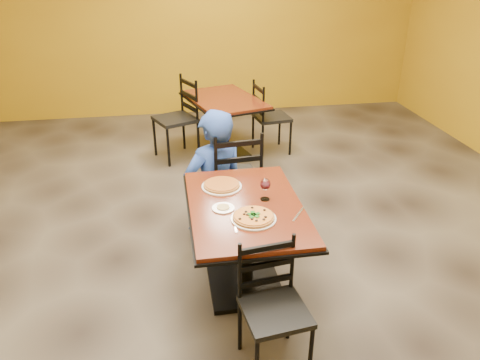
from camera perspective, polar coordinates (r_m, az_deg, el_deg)
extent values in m
cube|color=black|center=(4.12, -0.58, -8.77)|extent=(7.00, 8.00, 0.01)
cube|color=#AA8412|center=(7.40, -5.69, 19.53)|extent=(7.00, 0.01, 3.00)
cube|color=#5B1C0E|center=(3.31, 0.69, -3.30)|extent=(0.80, 1.20, 0.03)
cube|color=black|center=(3.32, 0.69, -3.67)|extent=(0.83, 1.23, 0.02)
cylinder|color=black|center=(3.50, 0.66, -8.49)|extent=(0.12, 0.12, 0.66)
cube|color=black|center=(3.72, 0.63, -12.92)|extent=(0.55, 0.55, 0.04)
cube|color=#5B1C0E|center=(5.79, -1.99, 9.97)|extent=(1.05, 1.30, 0.03)
cube|color=black|center=(5.79, -1.99, 9.74)|extent=(1.08, 1.34, 0.02)
cylinder|color=black|center=(5.90, -1.94, 6.57)|extent=(0.11, 0.11, 0.66)
cube|color=black|center=(6.03, -1.89, 3.43)|extent=(0.65, 0.65, 0.04)
imported|color=navy|center=(4.15, -3.17, 0.92)|extent=(0.69, 0.57, 1.18)
cylinder|color=white|center=(3.13, 1.69, -4.79)|extent=(0.31, 0.31, 0.01)
cylinder|color=#8F360A|center=(3.12, 1.69, -4.54)|extent=(0.28, 0.28, 0.02)
cylinder|color=white|center=(3.54, -2.28, -0.79)|extent=(0.31, 0.31, 0.01)
cylinder|color=#BA8423|center=(3.54, -2.29, -0.56)|extent=(0.28, 0.28, 0.02)
cylinder|color=white|center=(3.25, -2.10, -3.50)|extent=(0.16, 0.16, 0.01)
cylinder|color=tan|center=(3.24, -2.10, -3.37)|extent=(0.09, 0.09, 0.01)
cube|color=silver|center=(3.06, -0.59, -5.56)|extent=(0.03, 0.19, 0.00)
cube|color=silver|center=(3.21, 7.25, -4.21)|extent=(0.13, 0.18, 0.00)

